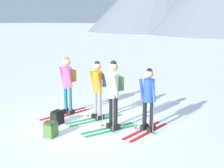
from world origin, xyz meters
TOP-DOWN VIEW (x-y plane):
  - ground_plane at (0.00, 0.00)m, footprint 400.00×400.00m
  - skier_in_pink at (-1.19, 0.17)m, footprint 0.71×1.75m
  - skier_in_orange at (-0.15, 0.23)m, footprint 1.04×1.74m
  - skier_in_white at (0.66, -0.26)m, footprint 1.04×1.57m
  - skier_in_blue at (1.49, 0.08)m, footprint 0.62×1.69m
  - backpack_on_snow_front at (-0.44, -1.50)m, footprint 0.28×0.35m
  - backpack_on_snow_beside at (-0.91, -0.70)m, footprint 0.26×0.33m

SIDE VIEW (x-z plane):
  - ground_plane at x=0.00m, z-range 0.00..0.00m
  - backpack_on_snow_front at x=-0.44m, z-range 0.00..0.38m
  - backpack_on_snow_beside at x=-0.91m, z-range 0.00..0.38m
  - skier_in_blue at x=1.49m, z-range 0.07..1.74m
  - skier_in_orange at x=-0.15m, z-range 0.11..1.83m
  - skier_in_pink at x=-1.19m, z-range 0.12..1.90m
  - skier_in_white at x=0.66m, z-range 0.14..1.99m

